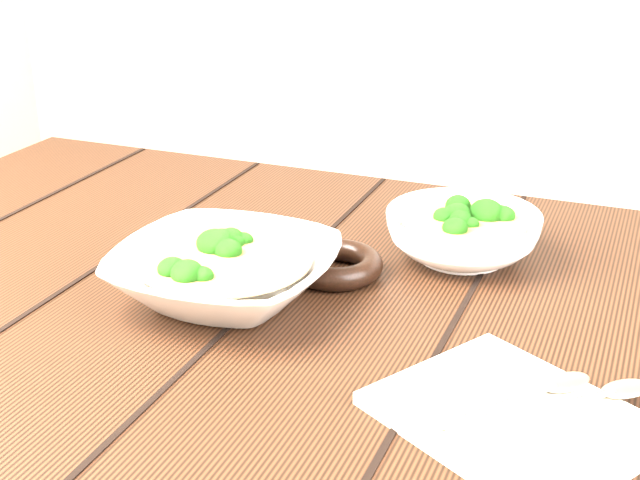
% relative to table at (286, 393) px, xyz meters
% --- Properties ---
extents(table, '(1.20, 0.80, 0.75)m').
position_rel_table_xyz_m(table, '(0.00, 0.00, 0.00)').
color(table, '#331A0E').
rests_on(table, ground).
extents(soup_bowl_front, '(0.23, 0.23, 0.06)m').
position_rel_table_xyz_m(soup_bowl_front, '(-0.05, -0.03, 0.15)').
color(soup_bowl_front, white).
rests_on(soup_bowl_front, table).
extents(soup_bowl_back, '(0.22, 0.22, 0.06)m').
position_rel_table_xyz_m(soup_bowl_back, '(0.15, 0.16, 0.15)').
color(soup_bowl_back, white).
rests_on(soup_bowl_back, table).
extents(trivet, '(0.14, 0.14, 0.03)m').
position_rel_table_xyz_m(trivet, '(0.03, 0.06, 0.13)').
color(trivet, black).
rests_on(trivet, table).
extents(napkin, '(0.26, 0.24, 0.01)m').
position_rel_table_xyz_m(napkin, '(0.26, -0.15, 0.13)').
color(napkin, '#BCB59D').
rests_on(napkin, table).
extents(spoon_left, '(0.12, 0.14, 0.01)m').
position_rel_table_xyz_m(spoon_left, '(0.28, -0.12, 0.13)').
color(spoon_left, '#A19D8E').
rests_on(spoon_left, napkin).
extents(spoon_right, '(0.13, 0.13, 0.01)m').
position_rel_table_xyz_m(spoon_right, '(0.32, -0.10, 0.13)').
color(spoon_right, '#A19D8E').
rests_on(spoon_right, napkin).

